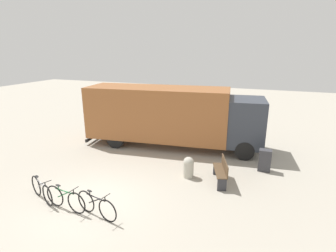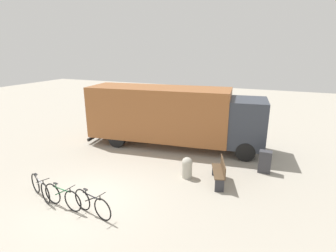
{
  "view_description": "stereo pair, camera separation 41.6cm",
  "coord_description": "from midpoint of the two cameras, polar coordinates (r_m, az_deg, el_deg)",
  "views": [
    {
      "loc": [
        5.33,
        -6.55,
        5.12
      ],
      "look_at": [
        1.22,
        4.37,
        1.69
      ],
      "focal_mm": 28.0,
      "sensor_mm": 36.0,
      "label": 1
    },
    {
      "loc": [
        5.72,
        -6.39,
        5.12
      ],
      "look_at": [
        1.22,
        4.37,
        1.69
      ],
      "focal_mm": 28.0,
      "sensor_mm": 36.0,
      "label": 2
    }
  ],
  "objects": [
    {
      "name": "ground_plane",
      "position": [
        9.93,
        -15.77,
        -15.32
      ],
      "size": [
        60.0,
        60.0,
        0.0
      ],
      "primitive_type": "plane",
      "color": "#A8A091"
    },
    {
      "name": "delivery_truck",
      "position": [
        13.98,
        1.74,
        2.52
      ],
      "size": [
        9.53,
        3.38,
        3.19
      ],
      "rotation": [
        0.0,
        0.0,
        0.12
      ],
      "color": "#99592D",
      "rests_on": "ground"
    },
    {
      "name": "park_bench",
      "position": [
        10.64,
        12.36,
        -9.58
      ],
      "size": [
        0.81,
        1.48,
        0.97
      ],
      "rotation": [
        0.0,
        0.0,
        1.88
      ],
      "color": "brown",
      "rests_on": "ground"
    },
    {
      "name": "bicycle_near",
      "position": [
        10.48,
        -25.03,
        -12.05
      ],
      "size": [
        1.6,
        0.72,
        0.86
      ],
      "rotation": [
        0.0,
        0.0,
        -0.4
      ],
      "color": "black",
      "rests_on": "ground"
    },
    {
      "name": "bicycle_middle",
      "position": [
        9.61,
        -20.82,
        -14.21
      ],
      "size": [
        1.72,
        0.44,
        0.86
      ],
      "rotation": [
        0.0,
        0.0,
        -0.1
      ],
      "color": "black",
      "rests_on": "ground"
    },
    {
      "name": "bicycle_far",
      "position": [
        8.95,
        -14.87,
        -16.07
      ],
      "size": [
        1.69,
        0.51,
        0.86
      ],
      "rotation": [
        0.0,
        0.0,
        -0.21
      ],
      "color": "black",
      "rests_on": "ground"
    },
    {
      "name": "bollard_near_bench",
      "position": [
        10.92,
        5.26,
        -8.85
      ],
      "size": [
        0.45,
        0.45,
        0.89
      ],
      "color": "#B2AD9E",
      "rests_on": "ground"
    },
    {
      "name": "utility_box",
      "position": [
        12.12,
        21.27,
        -7.27
      ],
      "size": [
        0.52,
        0.36,
        0.97
      ],
      "color": "#38383D",
      "rests_on": "ground"
    }
  ]
}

